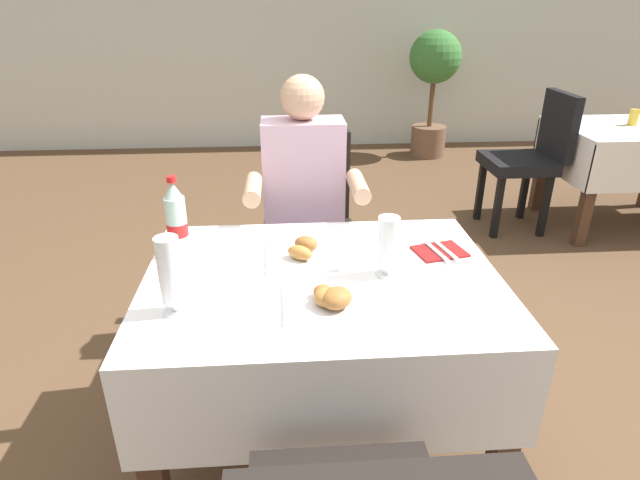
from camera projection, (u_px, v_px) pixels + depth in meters
The scene contains 15 objects.
ground_plane at pixel (341, 423), 2.08m from camera, with size 11.00×11.00×0.00m, color brown.
back_wall at pixel (298, 3), 5.39m from camera, with size 11.00×0.12×2.97m, color silver.
main_dining_table at pixel (322, 319), 1.75m from camera, with size 1.15×0.86×0.73m.
chair_far_diner_seat at pixel (309, 225), 2.50m from camera, with size 0.44×0.50×0.97m.
seated_diner_far at pixel (304, 203), 2.33m from camera, with size 0.50×0.46×1.26m.
plate_near_camera at pixel (327, 299), 1.50m from camera, with size 0.22×0.22×0.07m.
plate_far_diner at pixel (302, 252), 1.79m from camera, with size 0.24×0.24×0.07m.
beer_glass_left at pixel (388, 245), 1.64m from camera, with size 0.07×0.07×0.20m.
beer_glass_middle at pixel (170, 274), 1.43m from camera, with size 0.07×0.07×0.23m.
cola_bottle_primary at pixel (177, 221), 1.77m from camera, with size 0.07×0.07×0.28m.
napkin_cutlery_set at pixel (440, 251), 1.83m from camera, with size 0.20×0.20×0.01m.
background_dining_table at pixel (631, 152), 3.68m from camera, with size 1.04×0.79×0.73m.
background_chair_left at pixel (532, 154), 3.63m from camera, with size 0.50×0.44×0.97m.
background_table_tumbler at pixel (634, 117), 3.61m from camera, with size 0.06×0.06×0.11m, color gold.
potted_plant_corner at pixel (434, 77), 5.26m from camera, with size 0.52×0.52×1.26m.
Camera 1 is at (-0.20, -1.56, 1.55)m, focal length 29.20 mm.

